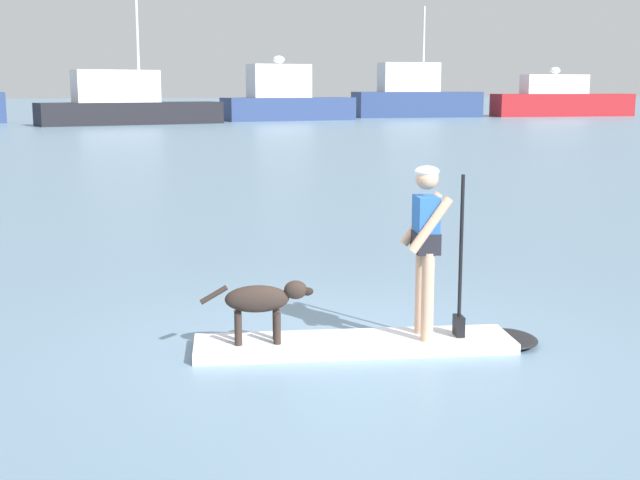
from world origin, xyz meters
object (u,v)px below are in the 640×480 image
object	(u,v)px
paddleboard	(377,343)
person_paddler	(427,239)
moored_boat_outer	(126,104)
dog	(262,301)
moored_boat_far_starboard	(414,97)
moored_boat_far_port	(561,100)
moored_boat_starboard	(285,100)

from	to	relation	value
paddleboard	person_paddler	xyz separation A→B (m)	(0.46, -0.10, 1.02)
paddleboard	person_paddler	size ratio (longest dim) A/B	2.05
moored_boat_outer	paddleboard	bearing A→B (deg)	-94.04
dog	moored_boat_far_starboard	bearing A→B (deg)	63.22
moored_boat_far_port	moored_boat_far_starboard	bearing A→B (deg)	170.32
paddleboard	dog	distance (m)	1.20
moored_boat_far_port	person_paddler	bearing A→B (deg)	-125.91
person_paddler	paddleboard	bearing A→B (deg)	167.08
person_paddler	moored_boat_far_port	size ratio (longest dim) A/B	0.13
paddleboard	dog	xyz separation A→B (m)	(-1.08, 0.25, 0.45)
paddleboard	moored_boat_starboard	bearing A→B (deg)	73.89
moored_boat_starboard	moored_boat_far_port	bearing A→B (deg)	2.25
moored_boat_outer	moored_boat_starboard	world-z (taller)	moored_boat_outer
person_paddler	moored_boat_outer	world-z (taller)	moored_boat_outer
person_paddler	moored_boat_far_port	distance (m)	70.33
moored_boat_far_starboard	person_paddler	bearing A→B (deg)	-115.44
paddleboard	moored_boat_outer	xyz separation A→B (m)	(3.69, 52.32, 1.33)
person_paddler	dog	size ratio (longest dim) A/B	1.57
dog	moored_boat_outer	xyz separation A→B (m)	(4.77, 52.07, 0.87)
dog	moored_boat_far_starboard	xyz separation A→B (m)	(29.69, 58.85, 1.20)
paddleboard	moored_boat_far_starboard	xyz separation A→B (m)	(28.62, 59.09, 1.66)
paddleboard	moored_boat_outer	world-z (taller)	moored_boat_outer
paddleboard	moored_boat_far_port	bearing A→B (deg)	53.74
paddleboard	moored_boat_far_starboard	world-z (taller)	moored_boat_far_starboard
moored_boat_starboard	moored_boat_far_starboard	bearing A→B (deg)	14.54
person_paddler	moored_boat_far_starboard	world-z (taller)	moored_boat_far_starboard
moored_boat_starboard	dog	bearing A→B (deg)	-107.20
moored_boat_starboard	person_paddler	bearing A→B (deg)	-105.65
moored_boat_far_starboard	moored_boat_far_port	xyz separation A→B (m)	(13.09, -2.23, -0.32)
person_paddler	moored_boat_far_starboard	distance (m)	65.56
moored_boat_far_starboard	moored_boat_outer	bearing A→B (deg)	-164.78
paddleboard	moored_boat_far_starboard	distance (m)	65.68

